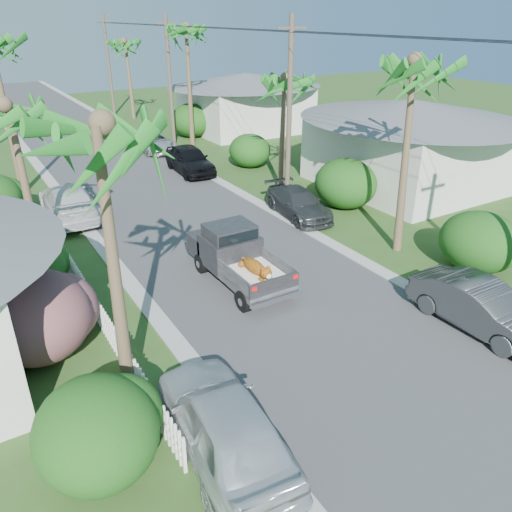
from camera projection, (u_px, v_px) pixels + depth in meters
ground at (387, 378)px, 13.65m from camera, size 120.00×120.00×0.00m
road at (113, 165)px, 32.85m from camera, size 8.00×100.00×0.02m
curb_left at (45, 174)px, 30.83m from camera, size 0.60×100.00×0.06m
curb_right at (174, 156)px, 34.85m from camera, size 0.60×100.00×0.06m
pickup_truck at (234, 254)px, 18.39m from camera, size 1.98×5.12×2.06m
parked_car_rn at (480, 307)px, 15.51m from camera, size 1.73×4.65×1.52m
parked_car_rm at (298, 204)px, 24.27m from camera, size 2.36×4.70×1.31m
parked_car_rf at (190, 160)px, 30.90m from camera, size 2.26×4.97×1.65m
parked_car_rd at (153, 142)px, 35.84m from camera, size 2.32×4.83×1.33m
parked_car_ln at (224, 424)px, 11.00m from camera, size 2.38×5.05×1.67m
parked_car_lf at (68, 202)px, 24.03m from camera, size 2.61×5.76×1.64m
palm_l_a at (94, 127)px, 10.02m from camera, size 4.40×4.40×8.20m
palm_l_b at (8, 106)px, 17.00m from camera, size 4.40×4.40×7.40m
palm_r_a at (418, 62)px, 17.95m from camera, size 4.40×4.40×8.70m
palm_r_b at (284, 79)px, 25.65m from camera, size 4.40×4.40×7.20m
palm_r_c at (186, 28)px, 32.96m from camera, size 4.40×4.40×9.40m
palm_r_d at (126, 41)px, 44.46m from camera, size 4.40×4.40×8.00m
shrub_l_a at (97, 432)px, 10.43m from camera, size 2.60×2.86×2.20m
shrub_l_b at (37, 316)px, 14.04m from camera, size 3.00×3.30×2.60m
shrub_l_c at (30, 267)px, 17.43m from camera, size 2.40×2.64×2.00m
shrub_r_a at (479, 242)px, 19.00m from camera, size 2.80×3.08×2.30m
shrub_r_b at (346, 183)px, 25.20m from camera, size 3.00×3.30×2.50m
shrub_r_c at (250, 151)px, 32.06m from camera, size 2.60×2.86×2.10m
shrub_r_d at (191, 120)px, 39.86m from camera, size 3.20×3.52×2.60m
picket_fence at (109, 330)px, 14.85m from camera, size 0.10×11.00×1.00m
house_right_near at (407, 147)px, 27.97m from camera, size 8.00×9.00×4.80m
house_right_far at (245, 104)px, 41.84m from camera, size 9.00×8.00×4.60m
utility_pole_b at (289, 114)px, 24.24m from camera, size 1.60×0.26×9.00m
utility_pole_c at (170, 81)px, 35.76m from camera, size 1.60×0.26×9.00m
utility_pole_d at (109, 65)px, 47.28m from camera, size 1.60×0.26×9.00m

